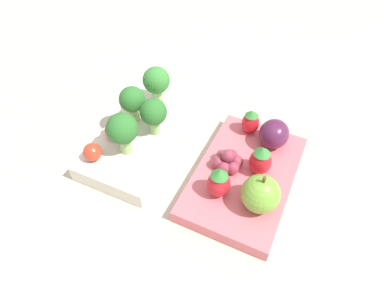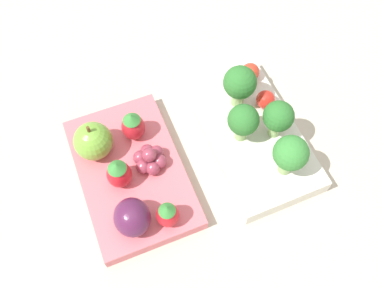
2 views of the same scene
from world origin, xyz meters
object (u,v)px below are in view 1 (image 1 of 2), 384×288
strawberry_1 (219,182)px  broccoli_floret_2 (122,130)px  bento_box_savoury (145,136)px  strawberry_2 (251,122)px  broccoli_floret_1 (132,101)px  broccoli_floret_3 (156,82)px  bento_box_fruit (244,177)px  plum (274,134)px  grape_cluster (228,161)px  cherry_tomato_0 (92,152)px  apple (261,194)px  broccoli_floret_0 (153,113)px  cherry_tomato_1 (113,130)px  strawberry_0 (260,160)px

strawberry_1 → broccoli_floret_2: bearing=90.0°
bento_box_savoury → strawberry_2: bearing=-60.1°
broccoli_floret_1 → broccoli_floret_3: (0.05, -0.01, 0.00)m
bento_box_fruit → plum: 0.07m
broccoli_floret_1 → broccoli_floret_3: 0.05m
bento_box_savoury → grape_cluster: (0.00, -0.13, 0.02)m
bento_box_fruit → strawberry_2: (0.07, 0.02, 0.03)m
broccoli_floret_3 → strawberry_2: size_ratio=1.58×
broccoli_floret_1 → strawberry_1: (-0.06, -0.16, -0.02)m
bento_box_savoury → plum: bearing=-68.4°
cherry_tomato_0 → apple: 0.22m
broccoli_floret_2 → strawberry_2: bearing=-47.5°
broccoli_floret_0 → apple: broccoli_floret_0 is taller
cherry_tomato_1 → grape_cluster: (0.03, -0.16, -0.01)m
bento_box_fruit → broccoli_floret_3: (0.06, 0.17, 0.05)m
broccoli_floret_3 → plum: (0.00, -0.18, -0.03)m
broccoli_floret_3 → strawberry_1: broccoli_floret_3 is taller
apple → strawberry_0: (0.05, 0.02, -0.00)m
plum → broccoli_floret_2: bearing=123.4°
bento_box_savoury → apple: size_ratio=3.85×
bento_box_savoury → plum: size_ratio=4.79×
bento_box_savoury → broccoli_floret_3: 0.08m
apple → cherry_tomato_1: bearing=87.7°
broccoli_floret_0 → apple: size_ratio=1.05×
broccoli_floret_2 → broccoli_floret_3: broccoli_floret_2 is taller
apple → strawberry_2: bearing=26.3°
apple → bento_box_savoury: bearing=78.8°
strawberry_1 → cherry_tomato_0: bearing=100.5°
bento_box_fruit → broccoli_floret_0: bearing=88.6°
cherry_tomato_1 → strawberry_2: bearing=-57.2°
apple → strawberry_2: 0.13m
bento_box_fruit → strawberry_0: bearing=-52.5°
bento_box_fruit → broccoli_floret_3: 0.19m
strawberry_0 → apple: bearing=-159.9°
strawberry_1 → plum: size_ratio=1.00×
broccoli_floret_1 → broccoli_floret_3: broccoli_floret_3 is taller
broccoli_floret_1 → broccoli_floret_2: (-0.06, -0.03, 0.00)m
broccoli_floret_0 → broccoli_floret_1: same height
grape_cluster → broccoli_floret_2: bearing=109.0°
bento_box_fruit → broccoli_floret_0: broccoli_floret_0 is taller
broccoli_floret_1 → grape_cluster: bearing=-94.7°
broccoli_floret_1 → strawberry_1: 0.17m
apple → plum: (0.10, 0.02, -0.00)m
cherry_tomato_0 → plum: bearing=-54.4°
strawberry_0 → grape_cluster: size_ratio=1.08×
broccoli_floret_0 → cherry_tomato_1: (-0.03, 0.05, -0.02)m
grape_cluster → apple: bearing=-123.5°
cherry_tomato_0 → plum: plum is taller
bento_box_fruit → broccoli_floret_0: (0.00, 0.14, 0.05)m
cherry_tomato_1 → apple: apple is taller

